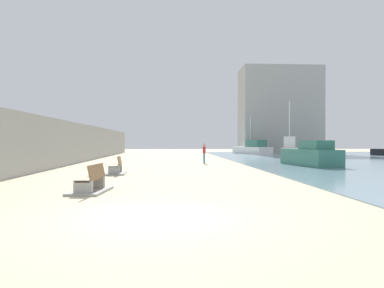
{
  "coord_description": "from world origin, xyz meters",
  "views": [
    {
      "loc": [
        0.46,
        -8.26,
        1.76
      ],
      "look_at": [
        1.83,
        15.25,
        1.61
      ],
      "focal_mm": 33.22,
      "sensor_mm": 36.0,
      "label": 1
    }
  ],
  "objects": [
    {
      "name": "boat_nearest",
      "position": [
        10.49,
        16.76,
        0.76
      ],
      "size": [
        2.7,
        5.76,
        1.82
      ],
      "color": "#337060",
      "rests_on": "water_bay"
    },
    {
      "name": "ground_plane",
      "position": [
        0.0,
        18.0,
        0.0
      ],
      "size": [
        120.0,
        120.0,
        0.0
      ],
      "primitive_type": "plane",
      "color": "#C6B793"
    },
    {
      "name": "bench_near",
      "position": [
        -2.34,
        4.29,
        0.23
      ],
      "size": [
        1.3,
        2.2,
        0.98
      ],
      "color": "#9E9E99",
      "rests_on": "ground"
    },
    {
      "name": "boat_distant",
      "position": [
        13.71,
        30.85,
        0.9
      ],
      "size": [
        3.12,
        4.94,
        6.33
      ],
      "color": "beige",
      "rests_on": "water_bay"
    },
    {
      "name": "person_walking",
      "position": [
        3.12,
        20.37,
        0.96
      ],
      "size": [
        0.22,
        0.53,
        1.65
      ],
      "color": "teal",
      "rests_on": "ground"
    },
    {
      "name": "harbor_building",
      "position": [
        17.25,
        46.0,
        6.6
      ],
      "size": [
        12.0,
        6.0,
        13.19
      ],
      "primitive_type": "cube",
      "color": "#9E9E99",
      "rests_on": "ground"
    },
    {
      "name": "seawall",
      "position": [
        -7.5,
        18.0,
        1.65
      ],
      "size": [
        0.8,
        64.0,
        3.3
      ],
      "primitive_type": "cube",
      "color": "#9E9E99",
      "rests_on": "ground"
    },
    {
      "name": "bench_far",
      "position": [
        -2.57,
        11.32,
        0.23
      ],
      "size": [
        1.23,
        2.17,
        0.98
      ],
      "color": "#9E9E99",
      "rests_on": "ground"
    },
    {
      "name": "boat_mid_bay",
      "position": [
        12.14,
        42.14,
        0.78
      ],
      "size": [
        4.61,
        7.5,
        5.44
      ],
      "color": "white",
      "rests_on": "water_bay"
    }
  ]
}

